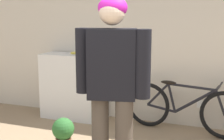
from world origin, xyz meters
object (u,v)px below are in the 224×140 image
person (112,80)px  banana (80,53)px  bicycle (184,108)px  potted_plant (63,132)px

person → banana: bearing=111.6°
bicycle → banana: size_ratio=4.99×
potted_plant → banana: bearing=104.4°
bicycle → potted_plant: size_ratio=4.33×
banana → bicycle: bearing=-0.8°
banana → potted_plant: (0.28, -1.08, -0.82)m
person → banana: person is taller
bicycle → banana: bearing=-173.7°
person → potted_plant: bearing=134.8°
banana → potted_plant: size_ratio=0.87×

